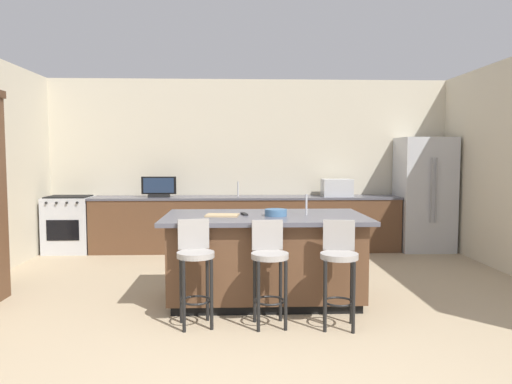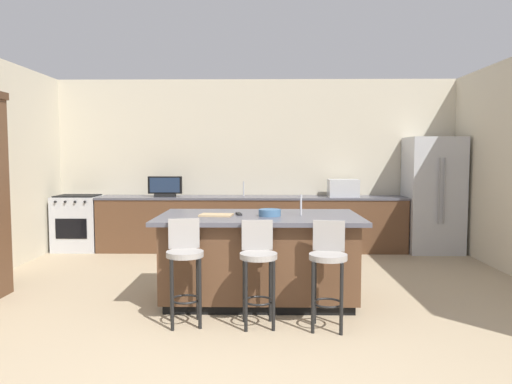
{
  "view_description": "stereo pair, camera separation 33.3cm",
  "coord_description": "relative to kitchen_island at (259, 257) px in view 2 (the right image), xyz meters",
  "views": [
    {
      "loc": [
        -0.21,
        -3.04,
        1.55
      ],
      "look_at": [
        0.03,
        3.12,
        1.09
      ],
      "focal_mm": 33.54,
      "sensor_mm": 36.0,
      "label": 1
    },
    {
      "loc": [
        0.12,
        -3.04,
        1.55
      ],
      "look_at": [
        0.03,
        3.12,
        1.09
      ],
      "focal_mm": 33.54,
      "sensor_mm": 36.0,
      "label": 2
    }
  ],
  "objects": [
    {
      "name": "cutting_board",
      "position": [
        -0.45,
        -0.07,
        0.46
      ],
      "size": [
        0.36,
        0.26,
        0.02
      ],
      "primitive_type": "cube",
      "rotation": [
        0.0,
        0.0,
        -0.13
      ],
      "color": "tan",
      "rests_on": "kitchen_island"
    },
    {
      "name": "bar_stool_center",
      "position": [
        -0.0,
        -0.75,
        0.1
      ],
      "size": [
        0.34,
        0.35,
        0.96
      ],
      "rotation": [
        0.0,
        0.0,
        0.1
      ],
      "color": "gray",
      "rests_on": "ground_plane"
    },
    {
      "name": "range_oven",
      "position": [
        -3.01,
        2.73,
        -0.02
      ],
      "size": [
        0.71,
        0.63,
        0.91
      ],
      "color": "#B7BABF",
      "rests_on": "ground_plane"
    },
    {
      "name": "bar_stool_right",
      "position": [
        0.62,
        -0.81,
        0.1
      ],
      "size": [
        0.34,
        0.36,
        0.96
      ],
      "rotation": [
        0.0,
        0.0,
        -0.17
      ],
      "color": "gray",
      "rests_on": "ground_plane"
    },
    {
      "name": "tv_monitor",
      "position": [
        -1.55,
        2.68,
        0.57
      ],
      "size": [
        0.55,
        0.16,
        0.33
      ],
      "color": "black",
      "rests_on": "counter_back"
    },
    {
      "name": "fruit_bowl",
      "position": [
        0.11,
        -0.08,
        0.49
      ],
      "size": [
        0.23,
        0.23,
        0.07
      ],
      "primitive_type": "cylinder",
      "color": "#3F668C",
      "rests_on": "kitchen_island"
    },
    {
      "name": "wall_back",
      "position": [
        -0.08,
        3.11,
        0.94
      ],
      "size": [
        7.18,
        0.12,
        2.83
      ],
      "primitive_type": "cube",
      "color": "beige",
      "rests_on": "ground_plane"
    },
    {
      "name": "tv_remote",
      "position": [
        -0.22,
        0.03,
        0.46
      ],
      "size": [
        0.08,
        0.18,
        0.02
      ],
      "primitive_type": "cube",
      "rotation": [
        0.0,
        0.0,
        0.22
      ],
      "color": "black",
      "rests_on": "kitchen_island"
    },
    {
      "name": "counter_back",
      "position": [
        -0.15,
        2.73,
        -0.03
      ],
      "size": [
        4.99,
        0.62,
        0.89
      ],
      "color": "brown",
      "rests_on": "ground_plane"
    },
    {
      "name": "sink_faucet_island",
      "position": [
        0.44,
        0.0,
        0.56
      ],
      "size": [
        0.02,
        0.02,
        0.22
      ],
      "primitive_type": "cylinder",
      "color": "#B2B2B7",
      "rests_on": "kitchen_island"
    },
    {
      "name": "microwave",
      "position": [
        1.34,
        2.73,
        0.56
      ],
      "size": [
        0.48,
        0.36,
        0.28
      ],
      "primitive_type": "cube",
      "color": "#B7BABF",
      "rests_on": "counter_back"
    },
    {
      "name": "bar_stool_left",
      "position": [
        -0.68,
        -0.73,
        0.11
      ],
      "size": [
        0.35,
        0.36,
        0.97
      ],
      "rotation": [
        0.0,
        0.0,
        0.21
      ],
      "color": "gray",
      "rests_on": "ground_plane"
    },
    {
      "name": "sink_faucet_back",
      "position": [
        -0.28,
        2.83,
        0.54
      ],
      "size": [
        0.02,
        0.02,
        0.24
      ],
      "primitive_type": "cylinder",
      "color": "#B2B2B7",
      "rests_on": "counter_back"
    },
    {
      "name": "kitchen_island",
      "position": [
        0.0,
        0.0,
        0.0
      ],
      "size": [
        2.13,
        1.2,
        0.92
      ],
      "color": "black",
      "rests_on": "ground_plane"
    },
    {
      "name": "refrigerator",
      "position": [
        2.78,
        2.68,
        0.45
      ],
      "size": [
        0.84,
        0.74,
        1.85
      ],
      "color": "#B7BABF",
      "rests_on": "ground_plane"
    }
  ]
}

